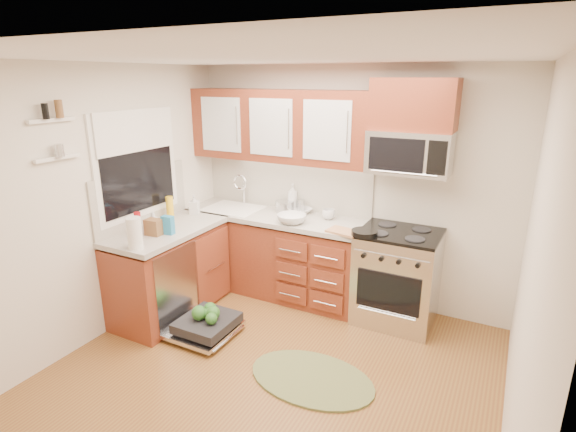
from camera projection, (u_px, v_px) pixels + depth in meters
The scene contains 38 objects.
floor at pixel (266, 379), 3.69m from camera, with size 3.50×3.50×0.00m, color brown.
ceiling at pixel (261, 57), 2.94m from camera, with size 3.50×3.50×0.00m, color white.
wall_back at pixel (347, 187), 4.80m from camera, with size 3.50×0.04×2.50m, color beige.
wall_front at pixel (47, 366), 1.83m from camera, with size 3.50×0.04×2.50m, color beige.
wall_left at pixel (98, 206), 4.08m from camera, with size 0.04×3.50×2.50m, color beige.
wall_right at pixel (530, 285), 2.54m from camera, with size 0.04×3.50×2.50m, color beige.
base_cabinet_back at pixel (275, 256), 5.11m from camera, with size 2.05×0.60×0.85m, color maroon.
base_cabinet_left at pixel (170, 274), 4.64m from camera, with size 0.60×1.25×0.85m, color maroon.
countertop_back at pixel (274, 216), 4.96m from camera, with size 2.07×0.64×0.05m, color #A8A299.
countertop_left at pixel (167, 231), 4.50m from camera, with size 0.64×1.27×0.05m, color #A8A299.
backsplash_back at pixel (286, 184), 5.12m from camera, with size 2.05×0.02×0.57m, color #B7B0A4.
backsplash_left at pixel (142, 197), 4.53m from camera, with size 0.02×1.25×0.57m, color #B7B0A4.
upper_cabinets at pixel (279, 126), 4.78m from camera, with size 2.05×0.35×0.75m, color maroon, non-canonical shape.
cabinet_over_mw at pixel (414, 104), 4.09m from camera, with size 0.76×0.35×0.47m, color maroon.
range at pixel (397, 277), 4.46m from camera, with size 0.76×0.64×0.95m, color silver, non-canonical shape.
microwave at pixel (410, 152), 4.19m from camera, with size 0.76×0.38×0.40m, color silver, non-canonical shape.
sink at pixel (233, 219), 5.20m from camera, with size 0.62×0.50×0.26m, color white, non-canonical shape.
dishwasher at pixel (204, 326), 4.29m from camera, with size 0.70×0.60×0.20m, color silver, non-canonical shape.
window at pixel (137, 165), 4.41m from camera, with size 0.03×1.05×1.05m, color white, non-canonical shape.
window_blind at pixel (135, 131), 4.30m from camera, with size 0.02×0.96×0.40m, color white.
shelf_upper at pixel (52, 120), 3.54m from camera, with size 0.04×0.40×0.03m, color white.
shelf_lower at pixel (57, 158), 3.63m from camera, with size 0.04×0.40×0.03m, color white.
rug at pixel (312, 378), 3.68m from camera, with size 1.06×0.69×0.02m, color olive, non-canonical shape.
skillet at pixel (364, 233), 4.22m from camera, with size 0.25×0.25×0.05m, color black.
stock_pot at pixel (285, 206), 5.03m from camera, with size 0.21×0.21×0.12m, color silver.
cutting_board at pixel (344, 232), 4.36m from camera, with size 0.32×0.20×0.02m, color #A3784A.
canister at pixel (301, 206), 5.00m from camera, with size 0.09×0.09×0.15m, color silver.
paper_towel_roll at pixel (135, 233), 3.93m from camera, with size 0.13×0.13×0.28m, color white.
mustard_bottle at pixel (170, 208), 4.75m from camera, with size 0.08×0.08×0.24m, color yellow.
red_bottle at pixel (138, 224), 4.25m from camera, with size 0.06×0.06×0.23m, color #A10D12.
wooden_box at pixel (154, 227), 4.29m from camera, with size 0.16×0.11×0.16m, color brown.
blue_carton at pixel (168, 225), 4.31m from camera, with size 0.11×0.07×0.18m, color teal.
bowl_a at pixel (300, 211), 4.97m from camera, with size 0.25×0.25×0.06m, color #999999.
bowl_b at pixel (292, 219), 4.63m from camera, with size 0.30×0.30×0.09m, color #999999.
cup at pixel (329, 214), 4.77m from camera, with size 0.14×0.14×0.11m, color #999999.
soap_bottle_a at pixel (293, 197), 5.06m from camera, with size 0.12×0.12×0.31m, color #999999.
soap_bottle_b at pixel (194, 204), 4.93m from camera, with size 0.10×0.10×0.22m, color #999999.
soap_bottle_c at pixel (153, 220), 4.47m from camera, with size 0.13×0.13×0.17m, color #999999.
Camera 1 is at (1.60, -2.69, 2.38)m, focal length 28.00 mm.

